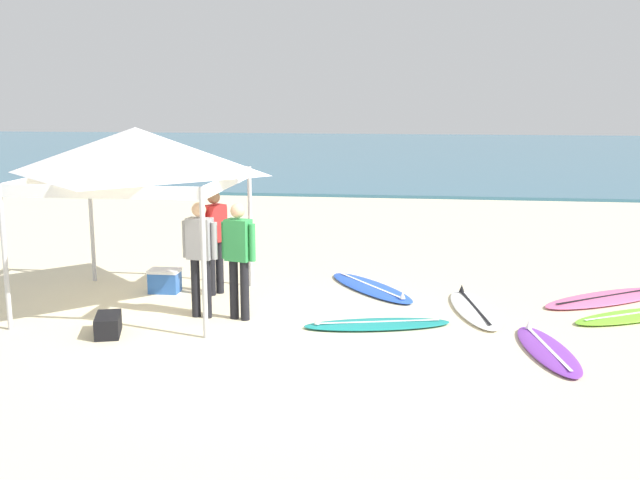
% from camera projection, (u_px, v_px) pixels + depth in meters
% --- Properties ---
extents(ground_plane, '(80.00, 80.00, 0.00)m').
position_uv_depth(ground_plane, '(292.00, 339.00, 10.12)').
color(ground_plane, beige).
extents(sea, '(80.00, 36.00, 0.10)m').
position_uv_depth(sea, '(388.00, 152.00, 41.25)').
color(sea, '#386B84').
rests_on(sea, ground).
extents(canopy_tent, '(2.93, 2.93, 2.75)m').
position_uv_depth(canopy_tent, '(136.00, 152.00, 11.27)').
color(canopy_tent, '#B7B7BC').
rests_on(canopy_tent, ground).
extents(surfboard_teal, '(2.16, 1.03, 0.19)m').
position_uv_depth(surfboard_teal, '(377.00, 324.00, 10.66)').
color(surfboard_teal, '#19847F').
rests_on(surfboard_teal, ground).
extents(surfboard_white, '(0.93, 2.22, 0.19)m').
position_uv_depth(surfboard_white, '(474.00, 309.00, 11.41)').
color(surfboard_white, white).
rests_on(surfboard_white, ground).
extents(surfboard_lime, '(2.04, 1.49, 0.19)m').
position_uv_depth(surfboard_lime, '(632.00, 316.00, 11.05)').
color(surfboard_lime, '#7AD12D').
rests_on(surfboard_lime, ground).
extents(surfboard_purple, '(0.84, 2.02, 0.19)m').
position_uv_depth(surfboard_purple, '(548.00, 350.00, 9.58)').
color(surfboard_purple, purple).
rests_on(surfboard_purple, ground).
extents(surfboard_pink, '(2.52, 2.02, 0.19)m').
position_uv_depth(surfboard_pink, '(608.00, 298.00, 12.02)').
color(surfboard_pink, pink).
rests_on(surfboard_pink, ground).
extents(surfboard_blue, '(1.84, 2.22, 0.19)m').
position_uv_depth(surfboard_blue, '(371.00, 287.00, 12.66)').
color(surfboard_blue, blue).
rests_on(surfboard_blue, ground).
extents(person_grey, '(0.54, 0.27, 1.71)m').
position_uv_depth(person_grey, '(200.00, 251.00, 10.93)').
color(person_grey, black).
rests_on(person_grey, ground).
extents(person_green, '(0.53, 0.32, 1.71)m').
position_uv_depth(person_green, '(239.00, 253.00, 10.83)').
color(person_green, black).
rests_on(person_green, ground).
extents(person_red, '(0.38, 0.48, 1.71)m').
position_uv_depth(person_red, '(215.00, 235.00, 12.20)').
color(person_red, black).
rests_on(person_red, ground).
extents(gear_bag_near_tent, '(0.48, 0.67, 0.28)m').
position_uv_depth(gear_bag_near_tent, '(108.00, 325.00, 10.28)').
color(gear_bag_near_tent, black).
rests_on(gear_bag_near_tent, ground).
extents(cooler_box, '(0.50, 0.36, 0.39)m').
position_uv_depth(cooler_box, '(165.00, 281.00, 12.47)').
color(cooler_box, '#2D60B7').
rests_on(cooler_box, ground).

